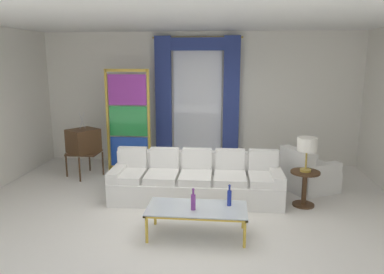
% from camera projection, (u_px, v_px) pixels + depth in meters
% --- Properties ---
extents(ground_plane, '(16.00, 16.00, 0.00)m').
position_uv_depth(ground_plane, '(183.00, 213.00, 5.96)').
color(ground_plane, white).
extents(wall_rear, '(8.00, 0.12, 3.00)m').
position_uv_depth(wall_rear, '(200.00, 99.00, 8.62)').
color(wall_rear, white).
rests_on(wall_rear, ground).
extents(ceiling_slab, '(8.00, 7.60, 0.04)m').
position_uv_depth(ceiling_slab, '(189.00, 21.00, 6.11)').
color(ceiling_slab, white).
extents(curtained_window, '(2.00, 0.17, 2.70)m').
position_uv_depth(curtained_window, '(197.00, 89.00, 8.42)').
color(curtained_window, white).
rests_on(curtained_window, ground).
extents(couch_white_long, '(2.94, 0.98, 0.86)m').
position_uv_depth(couch_white_long, '(196.00, 182.00, 6.52)').
color(couch_white_long, white).
rests_on(couch_white_long, ground).
extents(coffee_table, '(1.37, 0.65, 0.41)m').
position_uv_depth(coffee_table, '(197.00, 210.00, 5.13)').
color(coffee_table, silver).
rests_on(coffee_table, ground).
extents(bottle_blue_decanter, '(0.06, 0.06, 0.31)m').
position_uv_depth(bottle_blue_decanter, '(193.00, 201.00, 5.03)').
color(bottle_blue_decanter, '#753384').
rests_on(bottle_blue_decanter, coffee_table).
extents(bottle_crystal_tall, '(0.06, 0.06, 0.31)m').
position_uv_depth(bottle_crystal_tall, '(229.00, 197.00, 5.17)').
color(bottle_crystal_tall, navy).
rests_on(bottle_crystal_tall, coffee_table).
extents(vintage_tv, '(0.75, 0.77, 1.35)m').
position_uv_depth(vintage_tv, '(83.00, 142.00, 7.68)').
color(vintage_tv, '#472D19').
rests_on(vintage_tv, ground).
extents(armchair_white, '(1.10, 1.09, 0.80)m').
position_uv_depth(armchair_white, '(307.00, 175.00, 6.94)').
color(armchair_white, white).
rests_on(armchair_white, ground).
extents(stained_glass_divider, '(0.95, 0.05, 2.20)m').
position_uv_depth(stained_glass_divider, '(128.00, 123.00, 7.96)').
color(stained_glass_divider, gold).
rests_on(stained_glass_divider, ground).
extents(peacock_figurine, '(0.44, 0.60, 0.50)m').
position_uv_depth(peacock_figurine, '(146.00, 166.00, 7.75)').
color(peacock_figurine, beige).
rests_on(peacock_figurine, ground).
extents(round_side_table, '(0.48, 0.48, 0.59)m').
position_uv_depth(round_side_table, '(304.00, 185.00, 6.19)').
color(round_side_table, '#472D19').
rests_on(round_side_table, ground).
extents(table_lamp_brass, '(0.32, 0.32, 0.57)m').
position_uv_depth(table_lamp_brass, '(307.00, 146.00, 6.05)').
color(table_lamp_brass, '#B29338').
rests_on(table_lamp_brass, round_side_table).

